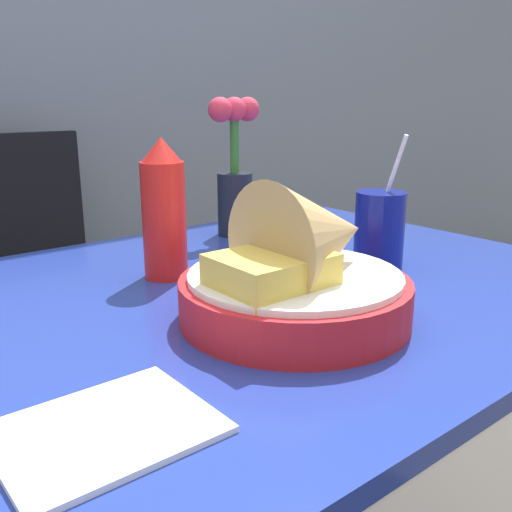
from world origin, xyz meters
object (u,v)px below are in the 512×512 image
(flower_vase, at_px, (235,172))
(chair_far_window, at_px, (22,293))
(ketchup_bottle, at_px, (164,211))
(drink_cup, at_px, (379,232))
(food_basket, at_px, (302,270))

(flower_vase, bearing_deg, chair_far_window, 120.85)
(ketchup_bottle, height_order, drink_cup, drink_cup)
(drink_cup, bearing_deg, chair_far_window, 112.11)
(flower_vase, bearing_deg, ketchup_bottle, -148.07)
(ketchup_bottle, height_order, flower_vase, flower_vase)
(food_basket, distance_m, flower_vase, 0.47)
(food_basket, bearing_deg, drink_cup, 18.19)
(food_basket, distance_m, ketchup_bottle, 0.26)
(drink_cup, height_order, flower_vase, flower_vase)
(chair_far_window, relative_size, ketchup_bottle, 4.26)
(food_basket, bearing_deg, ketchup_bottle, 100.24)
(drink_cup, bearing_deg, ketchup_bottle, 149.40)
(ketchup_bottle, bearing_deg, flower_vase, 31.93)
(chair_far_window, relative_size, flower_vase, 3.37)
(ketchup_bottle, xyz_separation_m, flower_vase, (0.25, 0.16, 0.02))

